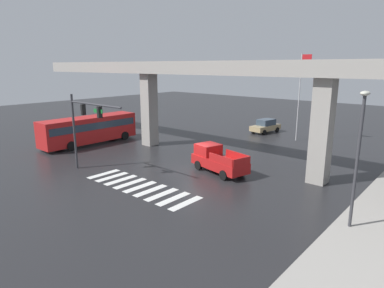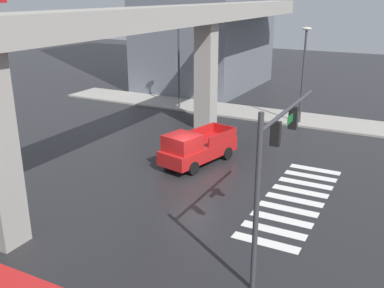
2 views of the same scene
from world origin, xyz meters
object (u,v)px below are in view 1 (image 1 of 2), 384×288
sedan_tan (266,126)px  pickup_truck (217,160)px  city_bus (90,128)px  traffic_signal_mast (85,119)px  flagpole (300,91)px  street_lamp_near_corner (359,145)px

sedan_tan → pickup_truck: bearing=-73.7°
city_bus → sedan_tan: city_bus is taller
pickup_truck → city_bus: 16.55m
pickup_truck → traffic_signal_mast: bearing=-137.8°
city_bus → traffic_signal_mast: size_ratio=1.67×
sedan_tan → flagpole: 7.24m
flagpole → street_lamp_near_corner: bearing=-59.0°
street_lamp_near_corner → traffic_signal_mast: bearing=-168.8°
traffic_signal_mast → flagpole: flagpole is taller
city_bus → flagpole: size_ratio=1.11×
traffic_signal_mast → flagpole: 23.57m
city_bus → street_lamp_near_corner: street_lamp_near_corner is taller
city_bus → flagpole: (16.54, 16.45, 3.93)m
street_lamp_near_corner → flagpole: 21.60m
pickup_truck → flagpole: (0.05, 15.25, 4.67)m
city_bus → flagpole: flagpole is taller
flagpole → traffic_signal_mast: bearing=-109.2°
city_bus → street_lamp_near_corner: (27.65, -2.03, 2.83)m
sedan_tan → city_bus: bearing=-122.0°
traffic_signal_mast → sedan_tan: bearing=83.7°
pickup_truck → flagpole: size_ratio=0.55×
street_lamp_near_corner → city_bus: bearing=175.8°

